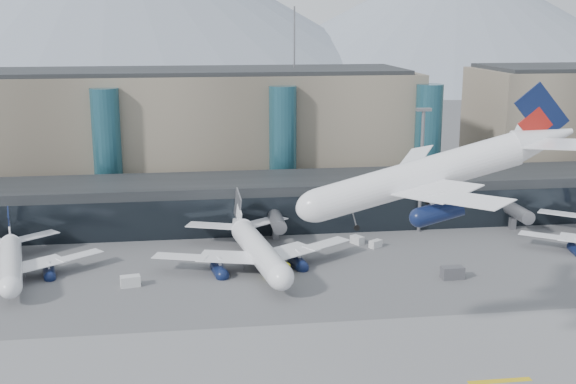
# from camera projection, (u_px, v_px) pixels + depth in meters

# --- Properties ---
(ground) EXTENTS (900.00, 900.00, 0.00)m
(ground) POSITION_uv_depth(u_px,v_px,m) (316.00, 338.00, 99.33)
(ground) COLOR #515154
(ground) RESTS_ON ground
(concourse) EXTENTS (170.00, 27.00, 10.00)m
(concourse) POSITION_uv_depth(u_px,v_px,m) (269.00, 202.00, 153.80)
(concourse) COLOR black
(concourse) RESTS_ON ground
(terminal_main) EXTENTS (130.00, 30.00, 31.00)m
(terminal_main) POSITION_uv_depth(u_px,v_px,m) (155.00, 132.00, 179.16)
(terminal_main) COLOR gray
(terminal_main) RESTS_ON ground
(teal_towers) EXTENTS (116.40, 19.40, 46.00)m
(teal_towers) POSITION_uv_depth(u_px,v_px,m) (197.00, 148.00, 165.40)
(teal_towers) COLOR #245666
(teal_towers) RESTS_ON ground
(mountain_ridge) EXTENTS (910.00, 400.00, 110.00)m
(mountain_ridge) POSITION_uv_depth(u_px,v_px,m) (238.00, 15.00, 456.93)
(mountain_ridge) COLOR gray
(mountain_ridge) RESTS_ON ground
(lightmast_mid) EXTENTS (3.00, 1.20, 25.60)m
(lightmast_mid) POSITION_uv_depth(u_px,v_px,m) (421.00, 163.00, 146.18)
(lightmast_mid) COLOR slate
(lightmast_mid) RESTS_ON ground
(hero_jet) EXTENTS (34.51, 35.13, 11.34)m
(hero_jet) POSITION_uv_depth(u_px,v_px,m) (445.00, 163.00, 84.28)
(hero_jet) COLOR white
(hero_jet) RESTS_ON ground
(jet_parked_left) EXTENTS (31.80, 32.59, 10.48)m
(jet_parked_left) POSITION_uv_depth(u_px,v_px,m) (10.00, 253.00, 123.25)
(jet_parked_left) COLOR white
(jet_parked_left) RESTS_ON ground
(jet_parked_mid) EXTENTS (37.88, 38.08, 12.33)m
(jet_parked_mid) POSITION_uv_depth(u_px,v_px,m) (254.00, 238.00, 128.86)
(jet_parked_mid) COLOR white
(jet_parked_mid) RESTS_ON ground
(veh_a) EXTENTS (3.46, 2.33, 1.79)m
(veh_a) POSITION_uv_depth(u_px,v_px,m) (130.00, 281.00, 118.48)
(veh_a) COLOR silver
(veh_a) RESTS_ON ground
(veh_c) EXTENTS (3.83, 2.09, 2.10)m
(veh_c) POSITION_uv_depth(u_px,v_px,m) (452.00, 273.00, 122.04)
(veh_c) COLOR #47474C
(veh_c) RESTS_ON ground
(veh_d) EXTENTS (2.83, 2.51, 1.43)m
(veh_d) POSITION_uv_depth(u_px,v_px,m) (375.00, 244.00, 138.80)
(veh_d) COLOR silver
(veh_d) RESTS_ON ground
(veh_f) EXTENTS (3.73, 4.20, 2.09)m
(veh_f) POSITION_uv_depth(u_px,v_px,m) (5.00, 249.00, 134.49)
(veh_f) COLOR #47474C
(veh_f) RESTS_ON ground
(veh_g) EXTENTS (2.64, 3.05, 1.54)m
(veh_g) POSITION_uv_depth(u_px,v_px,m) (357.00, 240.00, 141.13)
(veh_g) COLOR silver
(veh_g) RESTS_ON ground
(veh_h) EXTENTS (4.38, 3.51, 2.14)m
(veh_h) POSITION_uv_depth(u_px,v_px,m) (278.00, 270.00, 123.12)
(veh_h) COLOR yellow
(veh_h) RESTS_ON ground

